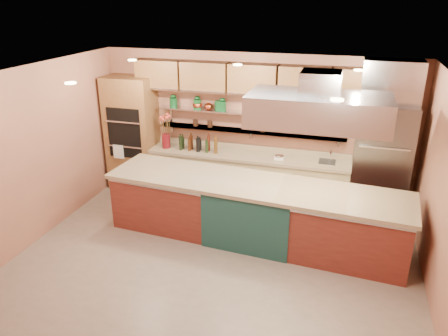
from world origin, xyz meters
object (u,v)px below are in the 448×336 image
(copper_kettle, at_px, (209,106))
(refrigerator, at_px, (381,163))
(island, at_px, (254,211))
(kitchen_scale, at_px, (279,157))
(flower_vase, at_px, (166,141))
(green_canister, at_px, (219,105))

(copper_kettle, bearing_deg, refrigerator, -4.08)
(island, bearing_deg, kitchen_scale, 87.56)
(flower_vase, xyz_separation_m, kitchen_scale, (2.27, 0.00, -0.10))
(kitchen_scale, relative_size, copper_kettle, 1.06)
(flower_vase, distance_m, green_canister, 1.28)
(island, bearing_deg, flower_vase, 151.44)
(kitchen_scale, xyz_separation_m, copper_kettle, (-1.45, 0.22, 0.80))
(copper_kettle, relative_size, green_canister, 0.87)
(kitchen_scale, relative_size, green_canister, 0.92)
(island, relative_size, green_canister, 25.38)
(island, height_order, copper_kettle, copper_kettle)
(island, height_order, kitchen_scale, kitchen_scale)
(refrigerator, distance_m, kitchen_scale, 1.78)
(kitchen_scale, distance_m, green_canister, 1.51)
(copper_kettle, bearing_deg, green_canister, 0.00)
(copper_kettle, bearing_deg, flower_vase, -165.06)
(flower_vase, height_order, copper_kettle, copper_kettle)
(refrigerator, relative_size, copper_kettle, 12.93)
(island, height_order, green_canister, green_canister)
(refrigerator, bearing_deg, copper_kettle, 175.92)
(refrigerator, bearing_deg, green_canister, 175.64)
(refrigerator, xyz_separation_m, kitchen_scale, (-1.78, 0.01, -0.07))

